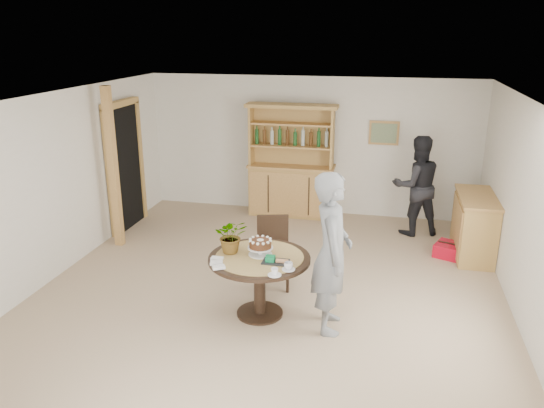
{
  "coord_description": "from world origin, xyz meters",
  "views": [
    {
      "loc": [
        1.4,
        -5.94,
        3.28
      ],
      "look_at": [
        -0.08,
        0.64,
        1.05
      ],
      "focal_mm": 35.0,
      "sensor_mm": 36.0,
      "label": 1
    }
  ],
  "objects_px": {
    "adult_person": "(416,186)",
    "teen_boy": "(332,253)",
    "hutch": "(291,178)",
    "sideboard": "(475,226)",
    "red_suitcase": "(456,251)",
    "dining_table": "(259,268)",
    "dining_chair": "(273,247)"
  },
  "relations": [
    {
      "from": "adult_person",
      "to": "teen_boy",
      "type": "bearing_deg",
      "value": 53.57
    },
    {
      "from": "hutch",
      "to": "sideboard",
      "type": "bearing_deg",
      "value": -22.21
    },
    {
      "from": "sideboard",
      "to": "red_suitcase",
      "type": "xyz_separation_m",
      "value": [
        -0.24,
        -0.18,
        -0.37
      ]
    },
    {
      "from": "hutch",
      "to": "dining_table",
      "type": "xyz_separation_m",
      "value": [
        0.31,
        -3.68,
        -0.08
      ]
    },
    {
      "from": "dining_table",
      "to": "teen_boy",
      "type": "xyz_separation_m",
      "value": [
        0.85,
        -0.1,
        0.32
      ]
    },
    {
      "from": "teen_boy",
      "to": "hutch",
      "type": "bearing_deg",
      "value": 9.24
    },
    {
      "from": "hutch",
      "to": "adult_person",
      "type": "xyz_separation_m",
      "value": [
        2.19,
        -0.5,
        0.15
      ]
    },
    {
      "from": "dining_table",
      "to": "adult_person",
      "type": "height_order",
      "value": "adult_person"
    },
    {
      "from": "hutch",
      "to": "adult_person",
      "type": "bearing_deg",
      "value": -12.96
    },
    {
      "from": "hutch",
      "to": "dining_chair",
      "type": "relative_size",
      "value": 2.16
    },
    {
      "from": "sideboard",
      "to": "teen_boy",
      "type": "xyz_separation_m",
      "value": [
        -1.88,
        -2.54,
        0.45
      ]
    },
    {
      "from": "dining_table",
      "to": "teen_boy",
      "type": "distance_m",
      "value": 0.91
    },
    {
      "from": "teen_boy",
      "to": "adult_person",
      "type": "relative_size",
      "value": 1.11
    },
    {
      "from": "sideboard",
      "to": "dining_table",
      "type": "distance_m",
      "value": 3.66
    },
    {
      "from": "hutch",
      "to": "red_suitcase",
      "type": "bearing_deg",
      "value": -26.84
    },
    {
      "from": "teen_boy",
      "to": "adult_person",
      "type": "height_order",
      "value": "teen_boy"
    },
    {
      "from": "hutch",
      "to": "dining_table",
      "type": "relative_size",
      "value": 1.7
    },
    {
      "from": "sideboard",
      "to": "dining_chair",
      "type": "xyz_separation_m",
      "value": [
        -2.75,
        -1.61,
        0.06
      ]
    },
    {
      "from": "teen_boy",
      "to": "adult_person",
      "type": "distance_m",
      "value": 3.43
    },
    {
      "from": "sideboard",
      "to": "adult_person",
      "type": "xyz_separation_m",
      "value": [
        -0.85,
        0.74,
        0.36
      ]
    },
    {
      "from": "teen_boy",
      "to": "red_suitcase",
      "type": "height_order",
      "value": "teen_boy"
    },
    {
      "from": "red_suitcase",
      "to": "dining_table",
      "type": "bearing_deg",
      "value": -115.49
    },
    {
      "from": "adult_person",
      "to": "dining_chair",
      "type": "bearing_deg",
      "value": 32.05
    },
    {
      "from": "dining_chair",
      "to": "adult_person",
      "type": "relative_size",
      "value": 0.57
    },
    {
      "from": "dining_table",
      "to": "dining_chair",
      "type": "xyz_separation_m",
      "value": [
        -0.02,
        0.83,
        -0.07
      ]
    },
    {
      "from": "red_suitcase",
      "to": "adult_person",
      "type": "bearing_deg",
      "value": 146.03
    },
    {
      "from": "teen_boy",
      "to": "adult_person",
      "type": "xyz_separation_m",
      "value": [
        1.03,
        3.28,
        -0.09
      ]
    },
    {
      "from": "sideboard",
      "to": "red_suitcase",
      "type": "relative_size",
      "value": 1.78
    },
    {
      "from": "sideboard",
      "to": "red_suitcase",
      "type": "height_order",
      "value": "sideboard"
    },
    {
      "from": "dining_table",
      "to": "adult_person",
      "type": "bearing_deg",
      "value": 59.43
    },
    {
      "from": "teen_boy",
      "to": "dining_chair",
      "type": "bearing_deg",
      "value": 35.35
    },
    {
      "from": "hutch",
      "to": "dining_table",
      "type": "height_order",
      "value": "hutch"
    }
  ]
}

